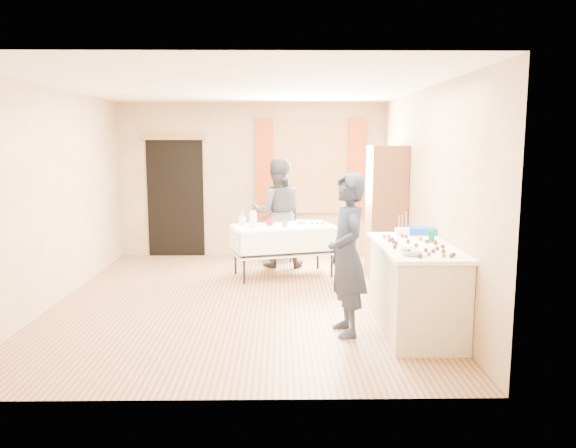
{
  "coord_description": "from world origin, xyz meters",
  "views": [
    {
      "loc": [
        0.48,
        -6.82,
        1.98
      ],
      "look_at": [
        0.58,
        0.0,
        0.95
      ],
      "focal_mm": 35.0,
      "sensor_mm": 36.0,
      "label": 1
    }
  ],
  "objects_px": {
    "counter": "(415,288)",
    "girl": "(347,255)",
    "party_table": "(283,246)",
    "cabinet": "(386,213)",
    "chair": "(283,243)",
    "woman": "(277,213)"
  },
  "relations": [
    {
      "from": "counter",
      "to": "girl",
      "type": "relative_size",
      "value": 0.98
    },
    {
      "from": "counter",
      "to": "girl",
      "type": "height_order",
      "value": "girl"
    },
    {
      "from": "cabinet",
      "to": "woman",
      "type": "relative_size",
      "value": 1.12
    },
    {
      "from": "cabinet",
      "to": "woman",
      "type": "bearing_deg",
      "value": 152.12
    },
    {
      "from": "counter",
      "to": "girl",
      "type": "bearing_deg",
      "value": -172.28
    },
    {
      "from": "party_table",
      "to": "girl",
      "type": "height_order",
      "value": "girl"
    },
    {
      "from": "party_table",
      "to": "girl",
      "type": "distance_m",
      "value": 2.6
    },
    {
      "from": "party_table",
      "to": "woman",
      "type": "relative_size",
      "value": 0.95
    },
    {
      "from": "party_table",
      "to": "girl",
      "type": "bearing_deg",
      "value": -91.88
    },
    {
      "from": "chair",
      "to": "woman",
      "type": "distance_m",
      "value": 0.76
    },
    {
      "from": "cabinet",
      "to": "chair",
      "type": "distance_m",
      "value": 2.08
    },
    {
      "from": "party_table",
      "to": "woman",
      "type": "distance_m",
      "value": 0.76
    },
    {
      "from": "cabinet",
      "to": "party_table",
      "type": "height_order",
      "value": "cabinet"
    },
    {
      "from": "counter",
      "to": "chair",
      "type": "height_order",
      "value": "chair"
    },
    {
      "from": "party_table",
      "to": "chair",
      "type": "bearing_deg",
      "value": 73.75
    },
    {
      "from": "chair",
      "to": "girl",
      "type": "height_order",
      "value": "girl"
    },
    {
      "from": "party_table",
      "to": "girl",
      "type": "xyz_separation_m",
      "value": [
        0.63,
        -2.49,
        0.38
      ]
    },
    {
      "from": "cabinet",
      "to": "girl",
      "type": "relative_size",
      "value": 1.15
    },
    {
      "from": "woman",
      "to": "counter",
      "type": "bearing_deg",
      "value": 114.4
    },
    {
      "from": "party_table",
      "to": "chair",
      "type": "relative_size",
      "value": 1.74
    },
    {
      "from": "counter",
      "to": "woman",
      "type": "height_order",
      "value": "woman"
    },
    {
      "from": "counter",
      "to": "party_table",
      "type": "bearing_deg",
      "value": 119.65
    }
  ]
}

